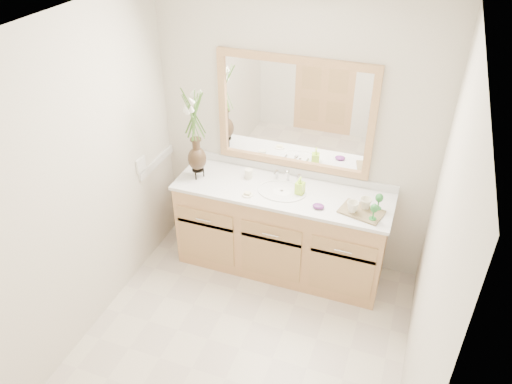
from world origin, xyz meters
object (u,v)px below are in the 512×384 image
at_px(tumbler, 249,174).
at_px(tray, 361,212).
at_px(flower_vase, 194,122).
at_px(soap_bottle, 300,186).

relative_size(tumbler, tray, 0.27).
bearing_deg(tray, flower_vase, -168.25).
distance_m(flower_vase, tumbler, 0.65).
distance_m(soap_bottle, tray, 0.54).
relative_size(flower_vase, tumbler, 8.87).
bearing_deg(flower_vase, tray, -1.86).
distance_m(flower_vase, tray, 1.52).
xyz_separation_m(flower_vase, tumbler, (0.42, 0.13, -0.48)).
bearing_deg(soap_bottle, flower_vase, -166.74).
bearing_deg(tumbler, soap_bottle, -9.28).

